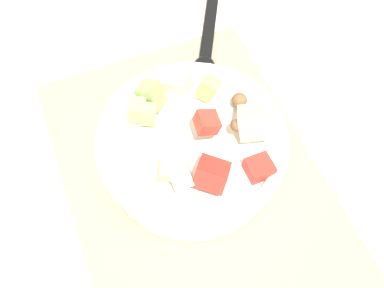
# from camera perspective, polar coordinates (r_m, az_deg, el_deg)

# --- Properties ---
(ground_plane) EXTENTS (2.40, 2.40, 0.00)m
(ground_plane) POSITION_cam_1_polar(r_m,az_deg,el_deg) (0.63, -0.06, -3.81)
(ground_plane) COLOR silver
(placemat) EXTENTS (0.45, 0.33, 0.01)m
(placemat) POSITION_cam_1_polar(r_m,az_deg,el_deg) (0.63, -0.06, -3.69)
(placemat) COLOR gray
(placemat) RESTS_ON ground_plane
(salad_bowl) EXTENTS (0.24, 0.24, 0.11)m
(salad_bowl) POSITION_cam_1_polar(r_m,az_deg,el_deg) (0.60, 0.08, -0.36)
(salad_bowl) COLOR white
(salad_bowl) RESTS_ON placemat
(serving_spoon) EXTENTS (0.19, 0.12, 0.01)m
(serving_spoon) POSITION_cam_1_polar(r_m,az_deg,el_deg) (0.74, 1.72, 11.14)
(serving_spoon) COLOR black
(serving_spoon) RESTS_ON placemat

